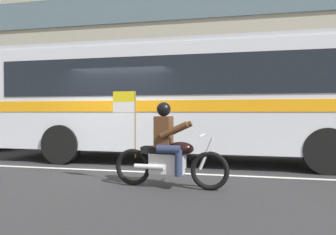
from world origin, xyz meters
TOP-DOWN VIEW (x-y plane):
  - ground_plane at (0.00, 0.00)m, footprint 60.00×60.00m
  - sidewalk_curb at (0.00, 5.10)m, footprint 28.00×3.80m
  - lane_center_stripe at (0.00, -0.60)m, footprint 26.60×0.14m
  - office_building_facade at (0.00, 7.38)m, footprint 28.00×0.89m
  - transit_bus at (1.85, 1.19)m, footprint 11.15×2.70m
  - motorcycle_with_rider at (1.74, -1.93)m, footprint 2.19×0.64m
  - fire_hydrant at (-0.39, 3.82)m, footprint 0.22×0.30m

SIDE VIEW (x-z plane):
  - ground_plane at x=0.00m, z-range 0.00..0.00m
  - lane_center_stripe at x=0.00m, z-range 0.00..0.01m
  - sidewalk_curb at x=0.00m, z-range 0.00..0.15m
  - fire_hydrant at x=-0.39m, z-range 0.14..0.89m
  - motorcycle_with_rider at x=1.74m, z-range -0.22..1.55m
  - transit_bus at x=1.85m, z-range 0.27..3.49m
  - office_building_facade at x=0.00m, z-range 0.01..9.12m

